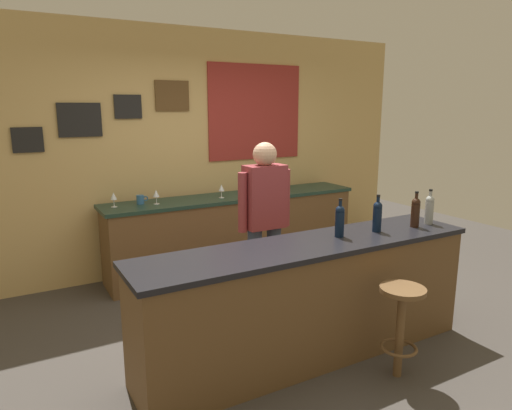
% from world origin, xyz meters
% --- Properties ---
extents(ground_plane, '(10.00, 10.00, 0.00)m').
position_xyz_m(ground_plane, '(0.00, 0.00, 0.00)').
color(ground_plane, '#423D38').
extents(back_wall, '(6.00, 0.09, 2.80)m').
position_xyz_m(back_wall, '(0.01, 2.03, 1.42)').
color(back_wall, tan).
rests_on(back_wall, ground_plane).
extents(bar_counter, '(2.76, 0.60, 0.92)m').
position_xyz_m(bar_counter, '(0.00, -0.40, 0.46)').
color(bar_counter, brown).
rests_on(bar_counter, ground_plane).
extents(side_counter, '(3.07, 0.56, 0.90)m').
position_xyz_m(side_counter, '(0.40, 1.65, 0.45)').
color(side_counter, brown).
rests_on(side_counter, ground_plane).
extents(bartender, '(0.52, 0.21, 1.62)m').
position_xyz_m(bartender, '(0.05, 0.35, 0.94)').
color(bartender, '#384766').
rests_on(bartender, ground_plane).
extents(bar_stool, '(0.32, 0.32, 0.68)m').
position_xyz_m(bar_stool, '(0.40, -0.95, 0.46)').
color(bar_stool, brown).
rests_on(bar_stool, ground_plane).
extents(wine_bottle_a, '(0.07, 0.07, 0.31)m').
position_xyz_m(wine_bottle_a, '(0.30, -0.37, 1.06)').
color(wine_bottle_a, black).
rests_on(wine_bottle_a, bar_counter).
extents(wine_bottle_b, '(0.07, 0.07, 0.31)m').
position_xyz_m(wine_bottle_b, '(0.66, -0.40, 1.06)').
color(wine_bottle_b, black).
rests_on(wine_bottle_b, bar_counter).
extents(wine_bottle_c, '(0.07, 0.07, 0.31)m').
position_xyz_m(wine_bottle_c, '(1.05, -0.45, 1.06)').
color(wine_bottle_c, black).
rests_on(wine_bottle_c, bar_counter).
extents(wine_bottle_d, '(0.07, 0.07, 0.31)m').
position_xyz_m(wine_bottle_d, '(1.24, -0.44, 1.06)').
color(wine_bottle_d, '#999E99').
rests_on(wine_bottle_d, bar_counter).
extents(wine_glass_a, '(0.07, 0.07, 0.16)m').
position_xyz_m(wine_glass_a, '(-0.97, 1.69, 1.01)').
color(wine_glass_a, silver).
rests_on(wine_glass_a, side_counter).
extents(wine_glass_b, '(0.07, 0.07, 0.16)m').
position_xyz_m(wine_glass_b, '(-0.55, 1.62, 1.01)').
color(wine_glass_b, silver).
rests_on(wine_glass_b, side_counter).
extents(wine_glass_c, '(0.07, 0.07, 0.16)m').
position_xyz_m(wine_glass_c, '(0.21, 1.59, 1.01)').
color(wine_glass_c, silver).
rests_on(wine_glass_c, side_counter).
extents(wine_glass_d, '(0.07, 0.07, 0.16)m').
position_xyz_m(wine_glass_d, '(0.61, 1.63, 1.01)').
color(wine_glass_d, silver).
rests_on(wine_glass_d, side_counter).
extents(coffee_mug, '(0.13, 0.08, 0.09)m').
position_xyz_m(coffee_mug, '(-0.69, 1.72, 0.95)').
color(coffee_mug, '#336699').
rests_on(coffee_mug, side_counter).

